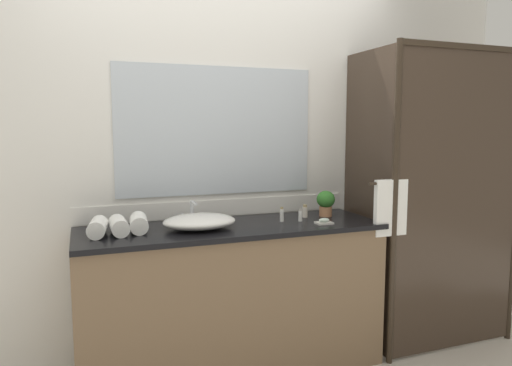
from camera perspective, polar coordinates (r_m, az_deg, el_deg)
wall_back_with_mirror at (r=3.08m, az=-4.86°, el=3.41°), size 4.40×0.06×2.60m
vanity_cabinet at (r=2.94m, az=-2.89°, el=-13.76°), size 1.80×0.58×0.90m
shower_enclosure at (r=3.24m, az=20.18°, el=-1.70°), size 1.20×0.59×2.00m
sink_basin at (r=2.73m, az=-6.88°, el=-4.66°), size 0.42×0.32×0.09m
faucet at (r=2.91m, az=-7.75°, el=-3.93°), size 0.17×0.13×0.14m
potted_plant at (r=3.12m, az=8.47°, el=-2.29°), size 0.12×0.12×0.17m
soap_dish at (r=2.88m, az=8.26°, el=-4.66°), size 0.10×0.07×0.04m
amenity_bottle_conditioner at (r=2.92m, az=3.15°, el=-3.86°), size 0.02×0.02×0.09m
amenity_bottle_body_wash at (r=3.07m, az=5.97°, el=-3.45°), size 0.03×0.03×0.08m
amenity_bottle_shampoo at (r=2.94m, az=5.41°, el=-3.94°), size 0.03×0.03×0.08m
rolled_towel_near_edge at (r=2.67m, az=-18.68°, el=-5.11°), size 0.12×0.23×0.10m
rolled_towel_middle at (r=2.68m, az=-16.31°, el=-5.02°), size 0.10×0.22×0.10m
rolled_towel_far_edge at (r=2.72m, az=-14.05°, el=-4.73°), size 0.12×0.23×0.10m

